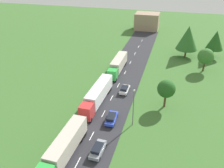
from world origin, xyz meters
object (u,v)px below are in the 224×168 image
at_px(lamppost_second, 133,106).
at_px(tree_pine, 206,56).
at_px(tree_maple, 216,40).
at_px(distant_building, 147,21).
at_px(car_fourth, 125,89).
at_px(tree_ash, 166,89).
at_px(car_second, 98,149).
at_px(truck_second, 97,95).
at_px(tree_birch, 188,38).
at_px(car_third, 111,118).
at_px(truck_lead, 64,148).
at_px(truck_third, 118,64).

bearing_deg(lamppost_second, tree_pine, 63.62).
bearing_deg(tree_maple, distant_building, 131.96).
height_order(car_fourth, tree_ash, tree_ash).
relative_size(car_second, car_fourth, 1.08).
height_order(truck_second, car_fourth, truck_second).
bearing_deg(tree_birch, car_second, -105.82).
xyz_separation_m(truck_second, tree_ash, (14.38, 2.67, 2.12)).
relative_size(car_third, tree_ash, 0.73).
height_order(truck_lead, car_third, truck_lead).
bearing_deg(tree_birch, distant_building, 119.64).
bearing_deg(tree_birch, tree_pine, -63.00).
height_order(truck_lead, lamppost_second, lamppost_second).
relative_size(truck_lead, tree_pine, 2.06).
bearing_deg(truck_lead, distant_building, 88.71).
height_order(tree_ash, distant_building, distant_building).
relative_size(truck_second, distant_building, 1.44).
bearing_deg(tree_birch, car_fourth, -116.62).
relative_size(truck_lead, car_fourth, 3.25).
relative_size(truck_third, tree_ash, 2.14).
bearing_deg(truck_lead, truck_second, 90.20).
relative_size(tree_maple, tree_ash, 1.40).
distance_m(tree_maple, tree_ash, 35.21).
distance_m(tree_ash, distant_building, 62.11).
relative_size(truck_lead, truck_third, 1.01).
height_order(car_third, tree_pine, tree_pine).
distance_m(car_second, car_third, 8.84).
bearing_deg(car_second, car_fourth, 90.52).
xyz_separation_m(car_fourth, tree_birch, (13.92, 27.78, 5.46)).
bearing_deg(car_fourth, tree_birch, 63.38).
distance_m(car_fourth, distant_building, 57.35).
xyz_separation_m(truck_lead, distant_building, (1.82, 80.34, 1.35)).
height_order(truck_lead, car_fourth, truck_lead).
xyz_separation_m(tree_pine, distant_building, (-21.78, 39.30, -0.80)).
distance_m(truck_lead, lamppost_second, 14.59).
height_order(truck_lead, tree_pine, tree_pine).
bearing_deg(car_third, tree_pine, 57.57).
bearing_deg(truck_lead, car_second, 26.71).
bearing_deg(lamppost_second, car_second, -114.35).
xyz_separation_m(truck_lead, tree_ash, (14.32, 19.51, 2.13)).
distance_m(truck_third, distant_building, 46.35).
bearing_deg(tree_ash, car_third, -139.48).
bearing_deg(truck_third, lamppost_second, -69.10).
distance_m(truck_lead, truck_third, 34.04).
bearing_deg(tree_ash, tree_pine, 66.70).
xyz_separation_m(tree_birch, distant_building, (-16.75, 29.43, -2.71)).
relative_size(car_third, car_fourth, 1.11).
bearing_deg(distant_building, truck_lead, -91.29).
relative_size(car_third, lamppost_second, 0.59).
distance_m(truck_lead, tree_ash, 24.29).
bearing_deg(car_fourth, tree_maple, 52.54).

